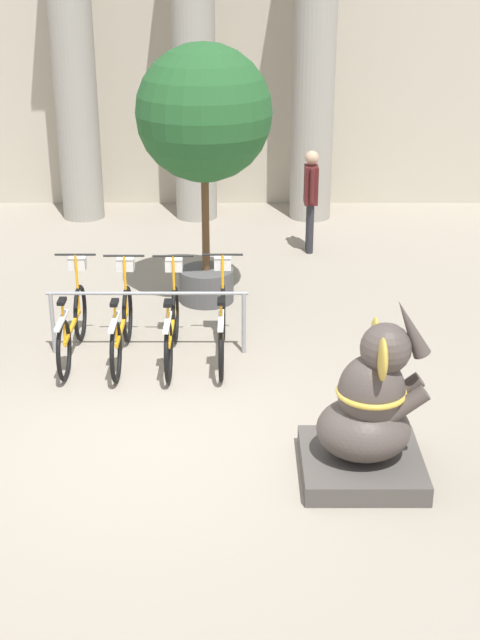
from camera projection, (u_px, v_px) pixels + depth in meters
name	position (u px, v px, depth m)	size (l,w,h in m)	color
ground_plane	(161.00, 437.00, 8.72)	(60.00, 60.00, 0.00)	gray
building_facade	(194.00, 34.00, 15.46)	(20.00, 0.20, 6.00)	#BCB29E
column_left	(72.00, 63.00, 14.68)	(0.89, 0.89, 5.16)	gray
column_middle	(192.00, 63.00, 14.69)	(0.89, 0.89, 5.16)	gray
column_right	(312.00, 63.00, 14.69)	(0.89, 0.89, 5.16)	gray
bike_rack	(146.00, 309.00, 10.29)	(2.33, 0.05, 0.77)	gray
bicycle_0	(71.00, 323.00, 10.26)	(0.48, 1.76, 1.11)	black
bicycle_1	(120.00, 325.00, 10.22)	(0.48, 1.76, 1.11)	black
bicycle_2	(170.00, 325.00, 10.21)	(0.48, 1.76, 1.11)	black
bicycle_3	(221.00, 323.00, 10.26)	(0.48, 1.76, 1.11)	black
elephant_statue	(367.00, 417.00, 7.90)	(1.09, 1.09, 1.73)	#4C4742
person_pedestrian	(309.00, 193.00, 13.59)	(0.21, 0.47, 1.59)	#28282D
potted_tree	(202.00, 121.00, 11.10)	(1.72, 1.72, 3.37)	#4C4C4C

